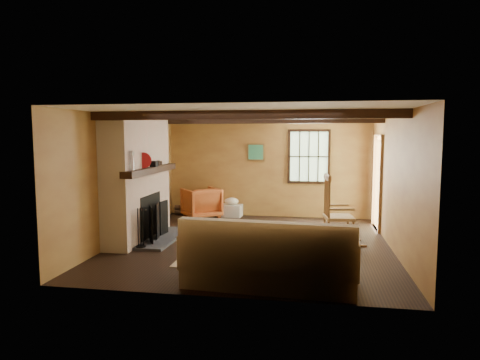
% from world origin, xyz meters
% --- Properties ---
extents(ground, '(5.50, 5.50, 0.00)m').
position_xyz_m(ground, '(0.00, 0.00, 0.00)').
color(ground, black).
rests_on(ground, ground).
extents(room_envelope, '(5.02, 5.52, 2.44)m').
position_xyz_m(room_envelope, '(0.22, 0.26, 1.63)').
color(room_envelope, '#AE843D').
rests_on(room_envelope, ground).
extents(fireplace, '(1.02, 2.30, 2.40)m').
position_xyz_m(fireplace, '(-2.23, -0.00, 1.10)').
color(fireplace, '#9D463C').
rests_on(fireplace, ground).
extents(rug, '(2.50, 3.00, 0.01)m').
position_xyz_m(rug, '(0.20, -0.20, 0.00)').
color(rug, '#CCB488').
rests_on(rug, ground).
extents(rocking_chair, '(1.00, 0.61, 1.30)m').
position_xyz_m(rocking_chair, '(1.54, 0.21, 0.55)').
color(rocking_chair, tan).
rests_on(rocking_chair, ground).
extents(sofa, '(2.38, 1.17, 0.94)m').
position_xyz_m(sofa, '(0.55, -2.18, 0.33)').
color(sofa, white).
rests_on(sofa, ground).
extents(firewood_pile, '(0.65, 0.12, 0.24)m').
position_xyz_m(firewood_pile, '(-2.04, 2.60, 0.12)').
color(firewood_pile, brown).
rests_on(firewood_pile, ground).
extents(laundry_basket, '(0.52, 0.41, 0.30)m').
position_xyz_m(laundry_basket, '(-0.88, 2.51, 0.15)').
color(laundry_basket, silver).
rests_on(laundry_basket, ground).
extents(basket_pillow, '(0.42, 0.38, 0.18)m').
position_xyz_m(basket_pillow, '(-0.88, 2.51, 0.39)').
color(basket_pillow, white).
rests_on(basket_pillow, laundry_basket).
extents(armchair, '(1.14, 1.14, 0.75)m').
position_xyz_m(armchair, '(-1.57, 2.20, 0.38)').
color(armchair, '#BF6026').
rests_on(armchair, ground).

